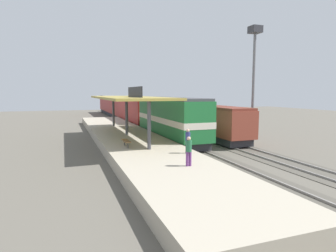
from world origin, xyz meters
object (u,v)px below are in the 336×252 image
(platform_bench, at_px, (126,141))
(passenger_carriage_rear, at_px, (112,105))
(passenger_carriage_front, at_px, (132,110))
(light_mast, at_px, (254,60))
(person_waiting, at_px, (188,140))
(freight_car, at_px, (213,122))
(locomotive, at_px, (170,118))
(person_walking, at_px, (189,150))

(platform_bench, bearing_deg, passenger_carriage_rear, 82.43)
(passenger_carriage_front, relative_size, light_mast, 1.71)
(light_mast, bearing_deg, person_waiting, -146.49)
(freight_car, bearing_deg, passenger_carriage_front, 103.71)
(passenger_carriage_front, bearing_deg, locomotive, -90.00)
(light_mast, bearing_deg, platform_bench, -167.97)
(platform_bench, bearing_deg, passenger_carriage_front, 76.17)
(platform_bench, relative_size, light_mast, 0.15)
(platform_bench, height_order, freight_car, freight_car)
(passenger_carriage_front, xyz_separation_m, light_mast, (7.80, -21.42, 6.08))
(person_waiting, height_order, person_walking, same)
(platform_bench, height_order, passenger_carriage_front, passenger_carriage_front)
(light_mast, bearing_deg, passenger_carriage_front, 110.01)
(passenger_carriage_rear, height_order, light_mast, light_mast)
(passenger_carriage_front, bearing_deg, person_waiting, -94.99)
(passenger_carriage_front, height_order, light_mast, light_mast)
(freight_car, relative_size, person_waiting, 7.02)
(light_mast, relative_size, person_waiting, 6.84)
(locomotive, bearing_deg, platform_bench, -133.31)
(platform_bench, distance_m, light_mast, 15.78)
(locomotive, bearing_deg, person_walking, -105.94)
(platform_bench, relative_size, person_waiting, 0.99)
(person_waiting, bearing_deg, light_mast, 33.51)
(passenger_carriage_front, distance_m, person_walking, 31.71)
(passenger_carriage_front, relative_size, person_walking, 11.70)
(person_waiting, distance_m, person_walking, 3.53)
(platform_bench, bearing_deg, freight_car, 27.49)
(person_waiting, bearing_deg, platform_bench, 132.54)
(platform_bench, height_order, locomotive, locomotive)
(passenger_carriage_rear, relative_size, person_walking, 11.70)
(passenger_carriage_front, relative_size, passenger_carriage_rear, 1.00)
(passenger_carriage_rear, relative_size, person_waiting, 11.70)
(freight_car, height_order, person_waiting, freight_car)
(platform_bench, distance_m, locomotive, 8.81)
(platform_bench, distance_m, passenger_carriage_front, 25.11)
(passenger_carriage_rear, height_order, freight_car, passenger_carriage_rear)
(locomotive, height_order, freight_car, locomotive)
(passenger_carriage_front, height_order, person_walking, passenger_carriage_front)
(locomotive, height_order, passenger_carriage_front, locomotive)
(passenger_carriage_rear, bearing_deg, passenger_carriage_front, -90.00)
(light_mast, distance_m, person_walking, 16.71)
(locomotive, xyz_separation_m, freight_car, (4.60, -0.85, -0.44))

